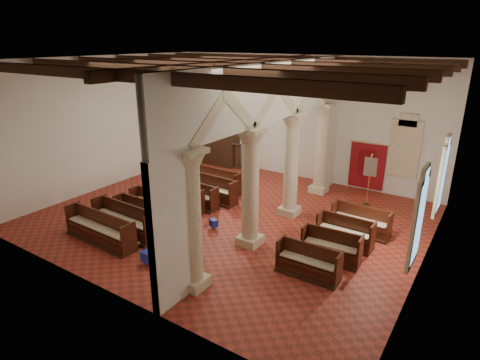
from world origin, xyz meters
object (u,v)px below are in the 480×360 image
Objects in this scene: lectern at (238,157)px; pipe_organ at (221,141)px; aisle_pew_0 at (308,266)px; processional_banner at (368,188)px; nave_pew_0 at (100,233)px.

pipe_organ is at bearing 160.27° from lectern.
pipe_organ is 11.73m from aisle_pew_0.
lectern is 10.85m from aisle_pew_0.
pipe_organ is 2.29× the size of aisle_pew_0.
processional_banner reaches higher than aisle_pew_0.
aisle_pew_0 is at bearing -41.28° from pipe_organ.
nave_pew_0 is (1.89, -9.72, -1.02)m from pipe_organ.
lectern is at bearing 96.03° from nave_pew_0.
processional_banner is 0.73× the size of nave_pew_0.
nave_pew_0 is at bearing -104.64° from lectern.
aisle_pew_0 is (7.65, -7.70, -0.26)m from lectern.
pipe_organ is 9.95m from nave_pew_0.
processional_banner is at bearing -8.76° from pipe_organ.
processional_banner is at bearing 52.86° from nave_pew_0.
pipe_organ is 8.73m from processional_banner.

